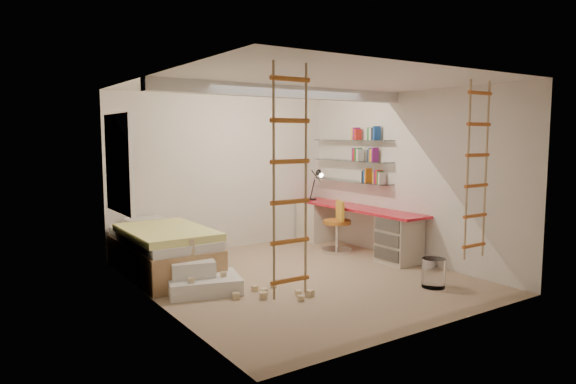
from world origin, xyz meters
TOP-DOWN VIEW (x-y plane):
  - floor at (0.00, 0.00)m, footprint 4.50×4.50m
  - ceiling_beam at (0.00, 0.30)m, footprint 4.00×0.18m
  - window_frame at (-1.97, 1.50)m, footprint 0.06×1.15m
  - window_blind at (-1.93, 1.50)m, footprint 0.02×1.00m
  - rope_ladder_left at (-1.35, -1.75)m, footprint 0.41×0.04m
  - rope_ladder_right at (1.35, -1.75)m, footprint 0.41×0.04m
  - waste_bin at (1.16, -1.31)m, footprint 0.30×0.30m
  - desk at (1.72, 0.86)m, footprint 0.56×2.80m
  - shelves at (1.87, 1.13)m, footprint 0.25×1.80m
  - bed at (-1.48, 1.23)m, footprint 1.02×2.00m
  - task_lamp at (1.67, 1.82)m, footprint 0.14×0.36m
  - swivel_chair at (1.40, 0.92)m, footprint 0.68×0.68m
  - play_platform at (-1.38, 0.19)m, footprint 1.02×0.88m
  - toy_blocks at (-0.99, -0.19)m, footprint 1.28×1.19m
  - books at (1.87, 1.13)m, footprint 0.14×0.64m

SIDE VIEW (x-z plane):
  - floor at x=0.00m, z-range 0.00..0.00m
  - play_platform at x=-1.38m, z-range -0.04..0.34m
  - waste_bin at x=1.16m, z-range 0.00..0.37m
  - toy_blocks at x=-0.99m, z-range -0.14..0.52m
  - swivel_chair at x=1.40m, z-range -0.11..0.76m
  - bed at x=-1.48m, z-range -0.02..0.67m
  - desk at x=1.72m, z-range 0.03..0.78m
  - task_lamp at x=1.67m, z-range 0.85..1.42m
  - shelves at x=1.87m, z-range 1.14..1.86m
  - rope_ladder_left at x=-1.35m, z-range 0.45..2.58m
  - rope_ladder_right at x=1.35m, z-range 0.45..2.58m
  - window_frame at x=-1.97m, z-range 0.88..2.23m
  - window_blind at x=-1.93m, z-range 0.95..2.15m
  - books at x=1.87m, z-range 1.13..2.05m
  - ceiling_beam at x=0.00m, z-range 2.44..2.60m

